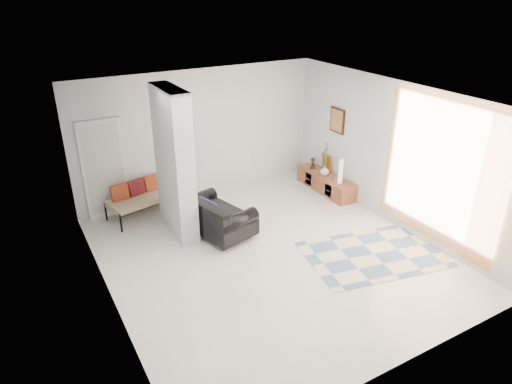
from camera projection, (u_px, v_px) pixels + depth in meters
floor at (271, 255)px, 8.12m from camera, size 6.00×6.00×0.00m
ceiling at (273, 99)px, 6.93m from camera, size 6.00×6.00×0.00m
wall_back at (200, 134)px, 9.89m from camera, size 6.00×0.00×6.00m
wall_front at (410, 276)px, 5.16m from camera, size 6.00×0.00×6.00m
wall_left at (102, 223)px, 6.30m from camera, size 0.00×6.00×6.00m
wall_right at (394, 154)px, 8.76m from camera, size 0.00×6.00×6.00m
partition_column at (174, 164)px, 8.29m from camera, size 0.35×1.20×2.80m
hallway_door at (104, 169)px, 9.08m from camera, size 0.85×0.06×2.04m
curtain at (440, 173)px, 7.80m from camera, size 0.00×2.55×2.55m
wall_art at (337, 120)px, 9.98m from camera, size 0.04×0.45×0.55m
media_console at (326, 182)px, 10.50m from camera, size 0.45×1.68×0.80m
loveseat at (214, 217)px, 8.66m from camera, size 1.21×1.65×0.76m
daybed at (145, 195)px, 9.36m from camera, size 1.70×1.01×0.77m
area_rug at (373, 254)px, 8.12m from camera, size 2.65×2.03×0.01m
cylinder_lamp at (341, 171)px, 9.90m from camera, size 0.10×0.10×0.54m
bronze_figurine at (313, 163)px, 10.71m from camera, size 0.14×0.14×0.26m
vase at (325, 171)px, 10.36m from camera, size 0.23×0.23×0.22m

